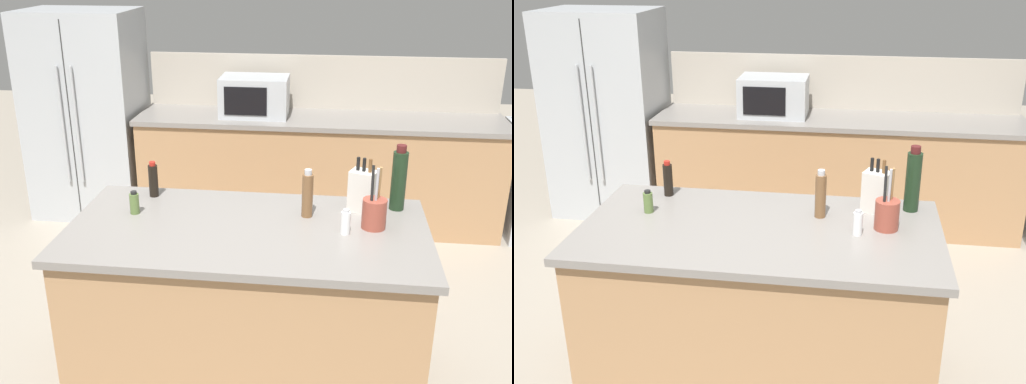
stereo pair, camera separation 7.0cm
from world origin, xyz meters
TOP-DOWN VIEW (x-y plane):
  - ground_plane at (0.00, 0.00)m, footprint 14.00×14.00m
  - back_counter_run at (0.30, 2.20)m, footprint 3.05×0.66m
  - wall_backsplash at (0.30, 2.52)m, footprint 3.01×0.03m
  - kitchen_island at (0.00, 0.00)m, footprint 1.79×0.94m
  - refrigerator at (-1.73, 2.25)m, footprint 0.94×0.75m
  - microwave at (-0.24, 2.20)m, footprint 0.56×0.39m
  - knife_block at (0.57, 0.28)m, footprint 0.16×0.14m
  - utensil_crock at (0.62, 0.07)m, footprint 0.12×0.12m
  - spice_jar_oregano at (-0.60, 0.10)m, footprint 0.05×0.05m
  - soy_sauce_bottle at (-0.57, 0.34)m, footprint 0.05×0.05m
  - wine_bottle at (0.75, 0.33)m, footprint 0.08×0.08m
  - salt_shaker at (0.48, -0.01)m, footprint 0.05×0.05m
  - pepper_grinder at (0.29, 0.17)m, footprint 0.06×0.06m

SIDE VIEW (x-z plane):
  - ground_plane at x=0.00m, z-range 0.00..0.00m
  - back_counter_run at x=0.30m, z-range 0.00..0.94m
  - kitchen_island at x=0.00m, z-range 0.00..0.94m
  - refrigerator at x=-1.73m, z-range 0.00..1.78m
  - spice_jar_oregano at x=-0.60m, z-range 0.94..1.06m
  - salt_shaker at x=0.48m, z-range 0.94..1.06m
  - utensil_crock at x=0.62m, z-range 0.86..1.18m
  - soy_sauce_bottle at x=-0.57m, z-range 0.93..1.14m
  - knife_block at x=0.57m, z-range 0.91..1.20m
  - pepper_grinder at x=0.29m, z-range 0.93..1.19m
  - microwave at x=-0.24m, z-range 0.94..1.27m
  - wine_bottle at x=0.75m, z-range 0.93..1.28m
  - wall_backsplash at x=0.30m, z-range 0.94..1.40m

